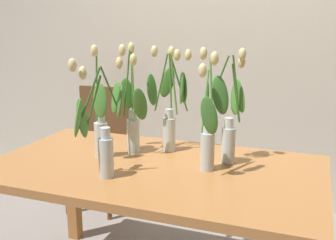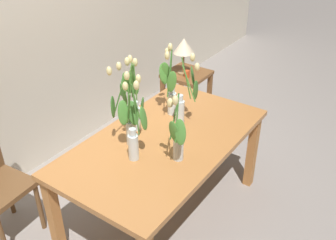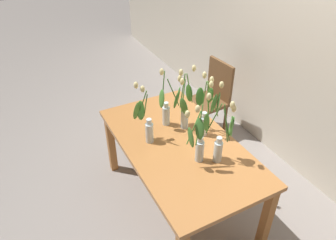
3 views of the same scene
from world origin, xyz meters
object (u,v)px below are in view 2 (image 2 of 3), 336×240
at_px(tulip_vase_0, 178,140).
at_px(tulip_vase_5, 130,119).
at_px(pillar_candle, 187,74).
at_px(tulip_vase_1, 170,89).
at_px(table_lamp, 184,47).
at_px(tulip_vase_2, 132,100).
at_px(tulip_vase_3, 184,101).
at_px(side_table, 187,82).
at_px(dining_table, 164,149).
at_px(tulip_vase_4, 133,134).

height_order(tulip_vase_0, tulip_vase_5, tulip_vase_5).
height_order(tulip_vase_0, pillar_candle, tulip_vase_0).
height_order(tulip_vase_1, table_lamp, tulip_vase_1).
relative_size(tulip_vase_0, table_lamp, 1.33).
relative_size(tulip_vase_2, pillar_candle, 7.42).
height_order(tulip_vase_3, tulip_vase_5, tulip_vase_5).
bearing_deg(tulip_vase_0, pillar_candle, 30.04).
xyz_separation_m(tulip_vase_5, pillar_candle, (1.52, 0.49, -0.35)).
distance_m(tulip_vase_2, side_table, 1.60).
distance_m(tulip_vase_0, tulip_vase_3, 0.50).
xyz_separation_m(dining_table, tulip_vase_4, (-0.29, 0.04, 0.27)).
bearing_deg(side_table, tulip_vase_3, -148.94).
distance_m(side_table, pillar_candle, 0.19).
height_order(tulip_vase_5, pillar_candle, tulip_vase_5).
height_order(tulip_vase_0, table_lamp, tulip_vase_0).
relative_size(dining_table, tulip_vase_4, 2.79).
bearing_deg(tulip_vase_0, tulip_vase_1, 38.73).
xyz_separation_m(tulip_vase_4, side_table, (1.72, 0.67, -0.49)).
xyz_separation_m(tulip_vase_1, pillar_candle, (1.01, 0.47, -0.36)).
distance_m(tulip_vase_2, tulip_vase_4, 0.37).
xyz_separation_m(tulip_vase_1, side_table, (1.11, 0.53, -0.52)).
bearing_deg(tulip_vase_0, tulip_vase_3, 27.65).
bearing_deg(tulip_vase_1, tulip_vase_5, -177.64).
relative_size(tulip_vase_4, pillar_candle, 7.63).
height_order(tulip_vase_1, pillar_candle, tulip_vase_1).
height_order(tulip_vase_5, table_lamp, tulip_vase_5).
relative_size(tulip_vase_1, tulip_vase_5, 0.99).
height_order(tulip_vase_2, tulip_vase_4, tulip_vase_4).
distance_m(dining_table, tulip_vase_0, 0.39).
distance_m(tulip_vase_5, side_table, 1.78).
bearing_deg(tulip_vase_5, tulip_vase_0, -87.87).
distance_m(tulip_vase_1, table_lamp, 1.20).
height_order(side_table, pillar_candle, pillar_candle).
xyz_separation_m(dining_table, tulip_vase_3, (0.27, 0.01, 0.28)).
bearing_deg(tulip_vase_5, dining_table, -38.64).
relative_size(tulip_vase_3, tulip_vase_5, 0.97).
bearing_deg(pillar_candle, tulip_vase_1, -154.88).
relative_size(dining_table, tulip_vase_1, 2.83).
xyz_separation_m(dining_table, table_lamp, (1.38, 0.72, 0.21)).
xyz_separation_m(tulip_vase_0, tulip_vase_3, (0.44, 0.23, 0.02)).
bearing_deg(pillar_candle, tulip_vase_4, -159.50).
distance_m(dining_table, tulip_vase_4, 0.40).
height_order(tulip_vase_1, tulip_vase_5, tulip_vase_5).
distance_m(tulip_vase_2, table_lamp, 1.48).
height_order(dining_table, tulip_vase_3, tulip_vase_3).
bearing_deg(table_lamp, tulip_vase_4, -157.73).
height_order(side_table, table_lamp, table_lamp).
relative_size(tulip_vase_1, pillar_candle, 7.53).
relative_size(dining_table, tulip_vase_2, 2.88).
height_order(tulip_vase_5, side_table, tulip_vase_5).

